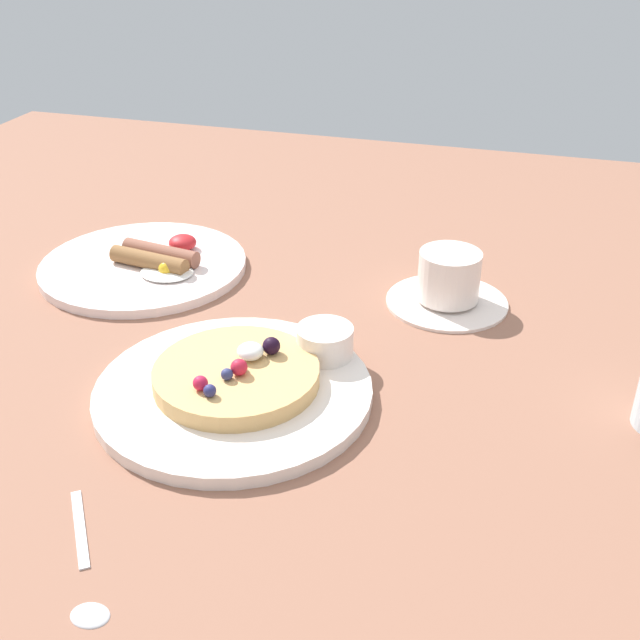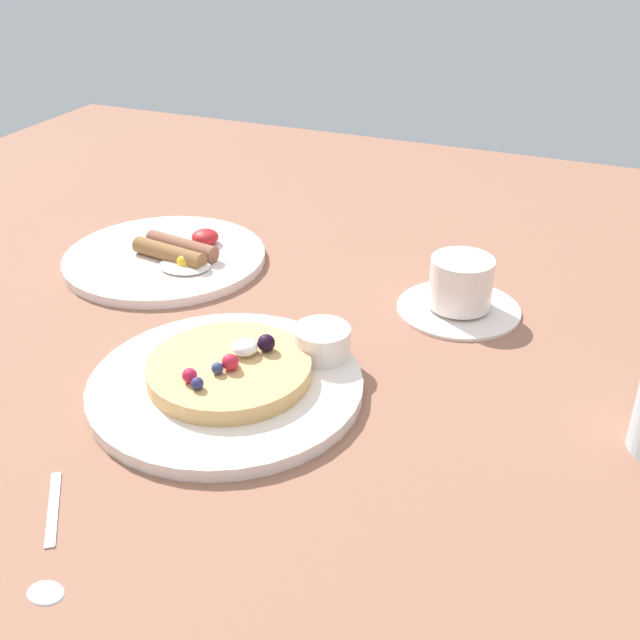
# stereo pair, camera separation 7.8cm
# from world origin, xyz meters

# --- Properties ---
(ground_plane) EXTENTS (1.76, 1.59, 0.03)m
(ground_plane) POSITION_xyz_m (0.00, 0.00, -0.01)
(ground_plane) COLOR #8D5D49
(pancake_plate) EXTENTS (0.27, 0.27, 0.01)m
(pancake_plate) POSITION_xyz_m (-0.06, -0.08, 0.01)
(pancake_plate) COLOR white
(pancake_plate) RESTS_ON ground_plane
(pancake_with_berries) EXTENTS (0.16, 0.16, 0.04)m
(pancake_with_berries) POSITION_xyz_m (-0.06, -0.07, 0.02)
(pancake_with_berries) COLOR tan
(pancake_with_berries) RESTS_ON pancake_plate
(syrup_ramekin) EXTENTS (0.06, 0.06, 0.03)m
(syrup_ramekin) POSITION_xyz_m (0.01, 0.00, 0.03)
(syrup_ramekin) COLOR white
(syrup_ramekin) RESTS_ON pancake_plate
(breakfast_plate) EXTENTS (0.26, 0.26, 0.01)m
(breakfast_plate) POSITION_xyz_m (-0.28, 0.15, 0.01)
(breakfast_plate) COLOR white
(breakfast_plate) RESTS_ON ground_plane
(fried_breakfast) EXTENTS (0.12, 0.12, 0.02)m
(fried_breakfast) POSITION_xyz_m (-0.25, 0.15, 0.02)
(fried_breakfast) COLOR brown
(fried_breakfast) RESTS_ON breakfast_plate
(coffee_saucer) EXTENTS (0.14, 0.14, 0.01)m
(coffee_saucer) POSITION_xyz_m (0.11, 0.17, 0.00)
(coffee_saucer) COLOR white
(coffee_saucer) RESTS_ON ground_plane
(coffee_cup) EXTENTS (0.07, 0.10, 0.06)m
(coffee_cup) POSITION_xyz_m (0.11, 0.17, 0.04)
(coffee_cup) COLOR white
(coffee_cup) RESTS_ON coffee_saucer
(teaspoon) EXTENTS (0.09, 0.12, 0.01)m
(teaspoon) POSITION_xyz_m (-0.07, -0.32, 0.00)
(teaspoon) COLOR silver
(teaspoon) RESTS_ON ground_plane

